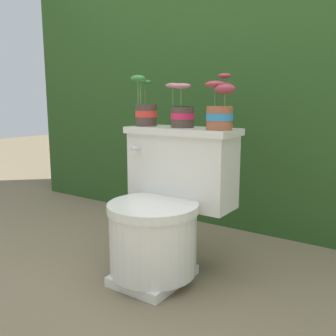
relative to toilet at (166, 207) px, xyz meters
name	(u,v)px	position (x,y,z in m)	size (l,w,h in m)	color
ground_plane	(140,279)	(-0.05, -0.12, -0.30)	(12.00, 12.00, 0.00)	#75664C
hedge_backdrop	(251,90)	(-0.05, 1.06, 0.53)	(3.25, 0.72, 1.67)	#284C1E
toilet	(166,207)	(0.00, 0.00, 0.00)	(0.52, 0.53, 0.65)	silver
potted_plant_left	(145,109)	(-0.20, 0.12, 0.42)	(0.11, 0.11, 0.24)	#47382D
potted_plant_midleft	(182,112)	(0.00, 0.13, 0.41)	(0.13, 0.12, 0.20)	#47382D
potted_plant_middle	(220,109)	(0.20, 0.11, 0.43)	(0.14, 0.11, 0.23)	#9E5638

